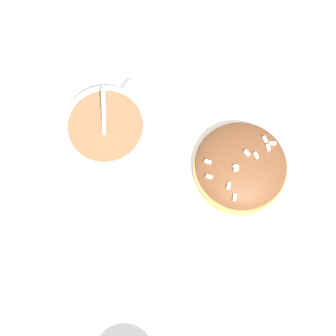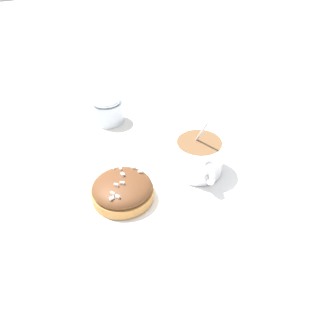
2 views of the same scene
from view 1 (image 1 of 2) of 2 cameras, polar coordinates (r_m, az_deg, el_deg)
name	(u,v)px [view 1 (image 1 of 2)]	position (r m, az deg, el deg)	size (l,w,h in m)	color
ground_plane	(173,162)	(0.63, 0.49, 0.63)	(3.00, 3.00, 0.00)	silver
paper_napkin	(173,161)	(0.63, 0.49, 0.67)	(0.28, 0.28, 0.00)	white
coffee_cup	(109,133)	(0.60, -6.02, 3.59)	(0.09, 0.11, 0.11)	white
frosted_pastry	(241,167)	(0.61, 7.40, 0.12)	(0.10, 0.10, 0.04)	#C18442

